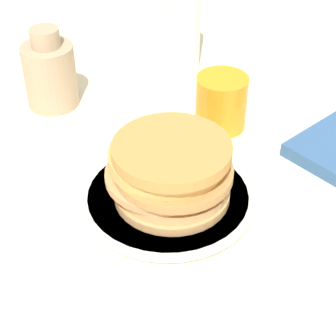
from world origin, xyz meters
The scene contains 6 objects.
ground_plane centered at (0.00, 0.00, 0.00)m, with size 4.00×4.00×0.00m, color beige.
plate centered at (0.02, 0.03, 0.01)m, with size 0.23×0.23×0.01m.
pancake_stack centered at (0.01, 0.03, 0.05)m, with size 0.16×0.16×0.08m.
juice_glass centered at (-0.09, -0.13, 0.04)m, with size 0.08×0.08×0.08m.
cream_jug centered at (0.17, -0.23, 0.06)m, with size 0.08×0.08×0.13m.
water_bottle_near centered at (-0.05, -0.32, 0.11)m, with size 0.06×0.06×0.23m.
Camera 1 is at (0.09, 0.57, 0.48)m, focal length 60.00 mm.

